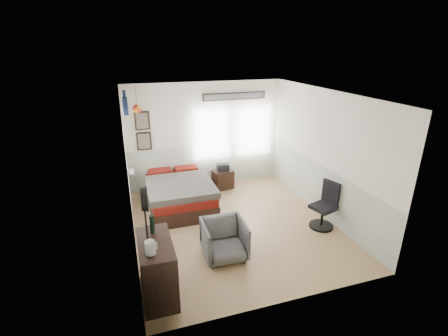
{
  "coord_description": "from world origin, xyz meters",
  "views": [
    {
      "loc": [
        -1.99,
        -5.54,
        3.53
      ],
      "look_at": [
        -0.1,
        0.4,
        1.15
      ],
      "focal_mm": 26.0,
      "sensor_mm": 36.0,
      "label": 1
    }
  ],
  "objects_px": {
    "dresser": "(157,268)",
    "nightstand": "(223,179)",
    "armchair": "(224,240)",
    "task_chair": "(325,209)",
    "bed": "(179,193)"
  },
  "relations": [
    {
      "from": "dresser",
      "to": "nightstand",
      "type": "height_order",
      "value": "dresser"
    },
    {
      "from": "armchair",
      "to": "task_chair",
      "type": "bearing_deg",
      "value": 10.97
    },
    {
      "from": "armchair",
      "to": "bed",
      "type": "bearing_deg",
      "value": 102.43
    },
    {
      "from": "armchair",
      "to": "nightstand",
      "type": "relative_size",
      "value": 1.55
    },
    {
      "from": "bed",
      "to": "armchair",
      "type": "height_order",
      "value": "armchair"
    },
    {
      "from": "armchair",
      "to": "nightstand",
      "type": "xyz_separation_m",
      "value": [
        0.86,
        2.82,
        -0.1
      ]
    },
    {
      "from": "bed",
      "to": "nightstand",
      "type": "height_order",
      "value": "bed"
    },
    {
      "from": "task_chair",
      "to": "bed",
      "type": "bearing_deg",
      "value": 128.37
    },
    {
      "from": "bed",
      "to": "task_chair",
      "type": "distance_m",
      "value": 3.22
    },
    {
      "from": "nightstand",
      "to": "bed",
      "type": "bearing_deg",
      "value": -163.37
    },
    {
      "from": "bed",
      "to": "task_chair",
      "type": "xyz_separation_m",
      "value": [
        2.66,
        -1.81,
        0.09
      ]
    },
    {
      "from": "nightstand",
      "to": "task_chair",
      "type": "xyz_separation_m",
      "value": [
        1.4,
        -2.46,
        0.16
      ]
    },
    {
      "from": "bed",
      "to": "armchair",
      "type": "relative_size",
      "value": 2.65
    },
    {
      "from": "dresser",
      "to": "nightstand",
      "type": "xyz_separation_m",
      "value": [
        2.08,
        3.39,
        -0.21
      ]
    },
    {
      "from": "bed",
      "to": "nightstand",
      "type": "bearing_deg",
      "value": 27.5
    }
  ]
}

